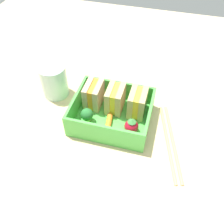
% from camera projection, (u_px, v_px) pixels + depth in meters
% --- Properties ---
extents(ground_plane, '(1.20, 1.20, 0.02)m').
position_uv_depth(ground_plane, '(112.00, 122.00, 0.60)').
color(ground_plane, '#D9BB8A').
extents(bento_tray, '(0.18, 0.15, 0.01)m').
position_uv_depth(bento_tray, '(112.00, 118.00, 0.59)').
color(bento_tray, '#4FBB48').
rests_on(bento_tray, ground_plane).
extents(bento_rim, '(0.18, 0.15, 0.05)m').
position_uv_depth(bento_rim, '(112.00, 109.00, 0.57)').
color(bento_rim, '#4FBB48').
rests_on(bento_rim, bento_tray).
extents(sandwich_left, '(0.04, 0.06, 0.06)m').
position_uv_depth(sandwich_left, '(94.00, 95.00, 0.59)').
color(sandwich_left, tan).
rests_on(sandwich_left, bento_tray).
extents(sandwich_center_left, '(0.04, 0.06, 0.06)m').
position_uv_depth(sandwich_center_left, '(115.00, 99.00, 0.58)').
color(sandwich_center_left, tan).
rests_on(sandwich_center_left, bento_tray).
extents(sandwich_center, '(0.04, 0.06, 0.06)m').
position_uv_depth(sandwich_center, '(137.00, 103.00, 0.57)').
color(sandwich_center, tan).
rests_on(sandwich_center, bento_tray).
extents(broccoli_floret, '(0.03, 0.03, 0.04)m').
position_uv_depth(broccoli_floret, '(87.00, 115.00, 0.56)').
color(broccoli_floret, '#94D162').
rests_on(broccoli_floret, bento_tray).
extents(carrot_stick_far_left, '(0.02, 0.05, 0.01)m').
position_uv_depth(carrot_stick_far_left, '(109.00, 124.00, 0.56)').
color(carrot_stick_far_left, orange).
rests_on(carrot_stick_far_left, bento_tray).
extents(strawberry_far_left, '(0.03, 0.03, 0.04)m').
position_uv_depth(strawberry_far_left, '(131.00, 126.00, 0.54)').
color(strawberry_far_left, red).
rests_on(strawberry_far_left, bento_tray).
extents(chopstick_pair, '(0.07, 0.20, 0.01)m').
position_uv_depth(chopstick_pair, '(170.00, 141.00, 0.55)').
color(chopstick_pair, tan).
rests_on(chopstick_pair, ground_plane).
extents(drinking_glass, '(0.07, 0.07, 0.08)m').
position_uv_depth(drinking_glass, '(54.00, 81.00, 0.62)').
color(drinking_glass, silver).
rests_on(drinking_glass, ground_plane).
extents(folded_napkin, '(0.17, 0.15, 0.00)m').
position_uv_depth(folded_napkin, '(106.00, 195.00, 0.46)').
color(folded_napkin, silver).
rests_on(folded_napkin, ground_plane).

